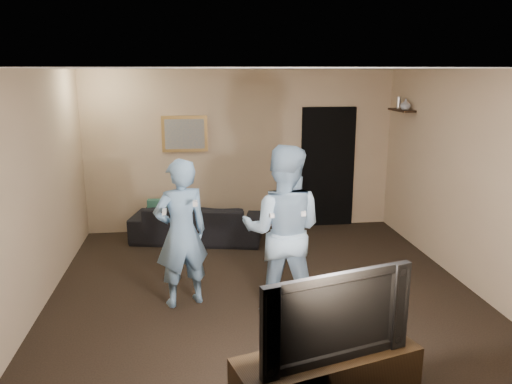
{
  "coord_description": "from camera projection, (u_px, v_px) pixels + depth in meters",
  "views": [
    {
      "loc": [
        -0.81,
        -5.5,
        2.58
      ],
      "look_at": [
        -0.04,
        0.3,
        1.15
      ],
      "focal_mm": 35.0,
      "sensor_mm": 36.0,
      "label": 1
    }
  ],
  "objects": [
    {
      "name": "ground",
      "position": [
        263.0,
        290.0,
        6.01
      ],
      "size": [
        5.0,
        5.0,
        0.0
      ],
      "primitive_type": "plane",
      "color": "black",
      "rests_on": "ground"
    },
    {
      "name": "ceiling",
      "position": [
        264.0,
        68.0,
        5.39
      ],
      "size": [
        5.0,
        5.0,
        0.04
      ],
      "primitive_type": "cube",
      "color": "silver",
      "rests_on": "wall_back"
    },
    {
      "name": "wall_back",
      "position": [
        241.0,
        151.0,
        8.11
      ],
      "size": [
        5.0,
        0.04,
        2.6
      ],
      "primitive_type": "cube",
      "color": "tan",
      "rests_on": "ground"
    },
    {
      "name": "wall_front",
      "position": [
        318.0,
        270.0,
        3.3
      ],
      "size": [
        5.0,
        0.04,
        2.6
      ],
      "primitive_type": "cube",
      "color": "tan",
      "rests_on": "ground"
    },
    {
      "name": "wall_left",
      "position": [
        35.0,
        192.0,
        5.39
      ],
      "size": [
        0.04,
        5.0,
        2.6
      ],
      "primitive_type": "cube",
      "color": "tan",
      "rests_on": "ground"
    },
    {
      "name": "wall_right",
      "position": [
        468.0,
        179.0,
        6.02
      ],
      "size": [
        0.04,
        5.0,
        2.6
      ],
      "primitive_type": "cube",
      "color": "tan",
      "rests_on": "ground"
    },
    {
      "name": "sofa",
      "position": [
        197.0,
        222.0,
        7.72
      ],
      "size": [
        2.1,
        1.18,
        0.58
      ],
      "primitive_type": "imported",
      "rotation": [
        0.0,
        0.0,
        2.93
      ],
      "color": "black",
      "rests_on": "ground"
    },
    {
      "name": "throw_pillow",
      "position": [
        161.0,
        212.0,
        7.61
      ],
      "size": [
        0.39,
        0.15,
        0.39
      ],
      "primitive_type": "cube",
      "rotation": [
        0.0,
        0.0,
        -0.06
      ],
      "color": "#174739",
      "rests_on": "sofa"
    },
    {
      "name": "painting_frame",
      "position": [
        185.0,
        134.0,
        7.9
      ],
      "size": [
        0.72,
        0.05,
        0.57
      ],
      "primitive_type": "cube",
      "color": "olive",
      "rests_on": "wall_back"
    },
    {
      "name": "painting_canvas",
      "position": [
        185.0,
        134.0,
        7.88
      ],
      "size": [
        0.62,
        0.01,
        0.47
      ],
      "primitive_type": "cube",
      "color": "slate",
      "rests_on": "painting_frame"
    },
    {
      "name": "doorway",
      "position": [
        328.0,
        167.0,
        8.34
      ],
      "size": [
        0.9,
        0.06,
        2.0
      ],
      "primitive_type": "cube",
      "color": "black",
      "rests_on": "ground"
    },
    {
      "name": "light_switch",
      "position": [
        293.0,
        150.0,
        8.19
      ],
      "size": [
        0.08,
        0.02,
        0.12
      ],
      "primitive_type": "cube",
      "color": "silver",
      "rests_on": "wall_back"
    },
    {
      "name": "wall_shelf",
      "position": [
        402.0,
        110.0,
        7.57
      ],
      "size": [
        0.2,
        0.6,
        0.03
      ],
      "primitive_type": "cube",
      "color": "black",
      "rests_on": "wall_right"
    },
    {
      "name": "shelf_vase",
      "position": [
        405.0,
        104.0,
        7.44
      ],
      "size": [
        0.17,
        0.17,
        0.16
      ],
      "primitive_type": "imported",
      "rotation": [
        0.0,
        0.0,
        0.11
      ],
      "color": "#B3B3B8",
      "rests_on": "wall_shelf"
    },
    {
      "name": "shelf_figurine",
      "position": [
        399.0,
        103.0,
        7.68
      ],
      "size": [
        0.06,
        0.06,
        0.18
      ],
      "primitive_type": "cylinder",
      "color": "silver",
      "rests_on": "wall_shelf"
    },
    {
      "name": "tv_console",
      "position": [
        326.0,
        383.0,
        3.82
      ],
      "size": [
        1.51,
        0.83,
        0.51
      ],
      "primitive_type": "cube",
      "rotation": [
        0.0,
        0.0,
        0.27
      ],
      "color": "black",
      "rests_on": "ground"
    },
    {
      "name": "television",
      "position": [
        329.0,
        311.0,
        3.67
      ],
      "size": [
        1.2,
        0.47,
        0.69
      ],
      "primitive_type": "imported",
      "rotation": [
        0.0,
        0.0,
        0.27
      ],
      "color": "black",
      "rests_on": "tv_console"
    },
    {
      "name": "wii_player_left",
      "position": [
        181.0,
        233.0,
        5.49
      ],
      "size": [
        0.71,
        0.58,
        1.67
      ],
      "color": "#79A7D2",
      "rests_on": "ground"
    },
    {
      "name": "wii_player_right",
      "position": [
        283.0,
        231.0,
        5.28
      ],
      "size": [
        1.06,
        0.92,
        1.85
      ],
      "color": "#8EB1CF",
      "rests_on": "ground"
    }
  ]
}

